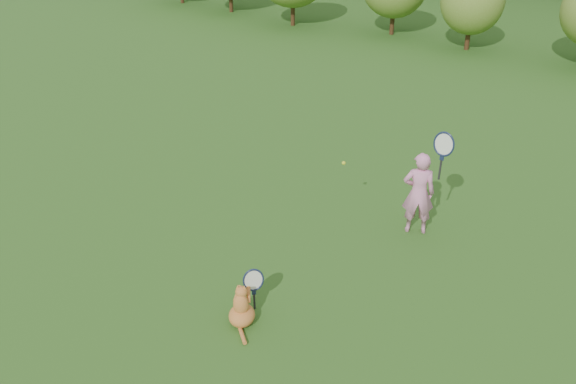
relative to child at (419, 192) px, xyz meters
The scene contains 4 objects.
ground 2.71m from the child, 137.44° to the right, with size 100.00×100.00×0.00m, color #245818.
child is the anchor object (origin of this frame).
cat 3.39m from the child, 110.52° to the right, with size 0.53×0.79×0.77m.
tennis_ball 1.22m from the child, 168.00° to the right, with size 0.06×0.06×0.06m.
Camera 1 is at (4.33, -6.67, 5.24)m, focal length 40.00 mm.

